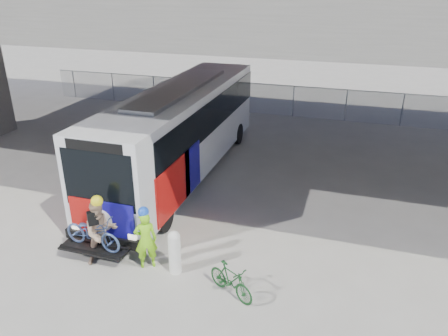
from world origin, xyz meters
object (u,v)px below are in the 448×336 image
at_px(bollard, 175,251).
at_px(cyclist_tan, 101,231).
at_px(bike_parked, 231,280).
at_px(cyclist_hivis, 146,238).
at_px(bus, 182,125).

height_order(bollard, cyclist_tan, cyclist_tan).
distance_m(cyclist_tan, bike_parked, 3.98).
relative_size(cyclist_tan, bike_parked, 1.39).
relative_size(cyclist_hivis, bike_parked, 1.25).
bearing_deg(bollard, bike_parked, -15.13).
relative_size(bollard, cyclist_tan, 0.61).
xyz_separation_m(bus, cyclist_tan, (0.21, -6.47, -1.11)).
distance_m(cyclist_hivis, bike_parked, 2.70).
bearing_deg(cyclist_tan, bollard, -40.05).
bearing_deg(cyclist_hivis, cyclist_tan, -23.50).
bearing_deg(bus, bike_parked, -58.61).
height_order(bus, bollard, bus).
height_order(cyclist_hivis, cyclist_tan, cyclist_tan).
distance_m(bus, bike_parked, 8.12).
bearing_deg(cyclist_tan, bus, 47.68).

